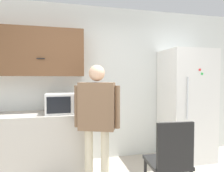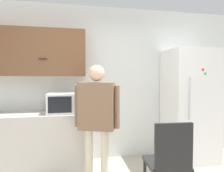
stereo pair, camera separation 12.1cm
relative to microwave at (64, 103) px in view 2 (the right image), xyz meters
The scene contains 7 objects.
back_wall 0.75m from the microwave, 36.47° to the left, with size 6.00×0.06×2.70m.
counter 0.89m from the microwave, behind, with size 1.99×0.64×0.91m.
upper_cabinets 1.04m from the microwave, 161.04° to the left, with size 1.99×0.33×0.75m.
microwave is the anchor object (origin of this frame).
person 0.68m from the microwave, 47.80° to the right, with size 0.58×0.38×1.62m.
refrigerator 2.16m from the microwave, ahead, with size 0.81×0.71×1.94m.
chair 1.71m from the microwave, 42.36° to the right, with size 0.49×0.49×0.97m.
Camera 2 is at (-0.41, -1.59, 1.45)m, focal length 32.00 mm.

